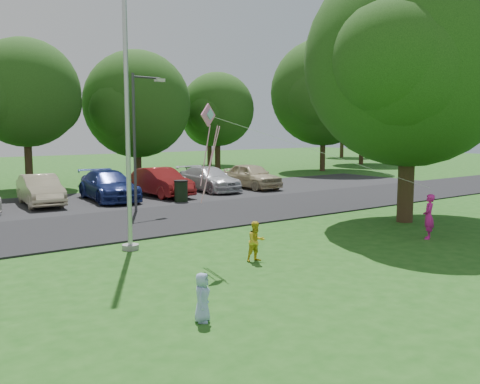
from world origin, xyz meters
TOP-DOWN VIEW (x-y plane):
  - ground at (0.00, 0.00)m, footprint 120.00×120.00m
  - park_road at (0.00, 9.00)m, footprint 60.00×6.00m
  - parking_strip at (0.00, 15.50)m, footprint 42.00×7.00m
  - flagpole at (-3.50, 5.00)m, footprint 0.50×0.50m
  - street_lamp at (-0.08, 11.34)m, footprint 1.65×0.40m
  - trash_can at (2.80, 12.82)m, footprint 0.69×0.69m
  - big_tree at (7.01, 2.99)m, footprint 8.74×7.95m
  - tree_row at (1.59, 24.23)m, footprint 64.35×11.94m
  - horizon_trees at (4.06, 33.88)m, footprint 77.46×7.20m
  - parked_cars at (-0.20, 15.46)m, footprint 20.12×5.36m
  - woman at (5.06, 0.64)m, footprint 0.65×0.59m
  - child_yellow at (-1.33, 1.67)m, footprint 0.57×0.46m
  - child_blue at (-4.97, -1.33)m, footprint 0.54×0.54m
  - kite at (-2.15, 2.39)m, footprint 7.71×2.07m

SIDE VIEW (x-z plane):
  - ground at x=0.00m, z-range 0.00..0.00m
  - park_road at x=0.00m, z-range 0.00..0.06m
  - parking_strip at x=0.00m, z-range 0.00..0.06m
  - child_blue at x=-4.97m, z-range 0.00..0.95m
  - trash_can at x=2.80m, z-range 0.00..1.09m
  - child_yellow at x=-1.33m, z-range 0.00..1.11m
  - woman at x=5.06m, z-range 0.00..1.48m
  - parked_cars at x=-0.20m, z-range 0.03..1.51m
  - kite at x=-2.15m, z-range 2.15..4.84m
  - street_lamp at x=-0.08m, z-range 0.60..6.49m
  - flagpole at x=-3.50m, z-range -0.83..9.17m
  - horizon_trees at x=4.06m, z-range 0.79..7.81m
  - tree_row at x=1.59m, z-range 0.27..11.15m
  - big_tree at x=7.01m, z-range 0.90..11.00m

